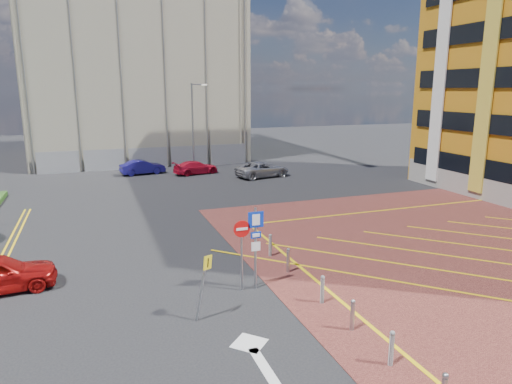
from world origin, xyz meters
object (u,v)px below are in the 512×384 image
warning_sign (204,279)px  car_red_back (196,167)px  car_silver_back (262,169)px  sign_cluster (251,241)px  lamp_back (194,123)px  car_blue_back (142,167)px

warning_sign → car_red_back: size_ratio=0.56×
car_silver_back → warning_sign: bearing=143.3°
sign_cluster → lamp_back: bearing=82.0°
car_blue_back → car_red_back: car_blue_back is taller
sign_cluster → car_red_back: (3.33, 24.51, -1.37)m
warning_sign → car_silver_back: size_ratio=0.47×
lamp_back → sign_cluster: bearing=-98.0°
lamp_back → warning_sign: 29.48m
car_silver_back → sign_cluster: bearing=146.5°
sign_cluster → car_blue_back: sign_cluster is taller
sign_cluster → car_red_back: bearing=82.3°
car_red_back → car_silver_back: 6.13m
car_blue_back → lamp_back: bearing=-87.7°
warning_sign → car_silver_back: (10.67, 22.86, -0.77)m
sign_cluster → car_red_back: size_ratio=0.79×
warning_sign → car_silver_back: warning_sign is taller
sign_cluster → warning_sign: (-2.21, -1.70, -0.52)m
car_blue_back → car_silver_back: 10.80m
lamp_back → car_silver_back: size_ratio=1.68×
car_red_back → sign_cluster: bearing=159.9°
warning_sign → lamp_back: bearing=78.2°
lamp_back → warning_sign: (-5.99, -28.72, -2.93)m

